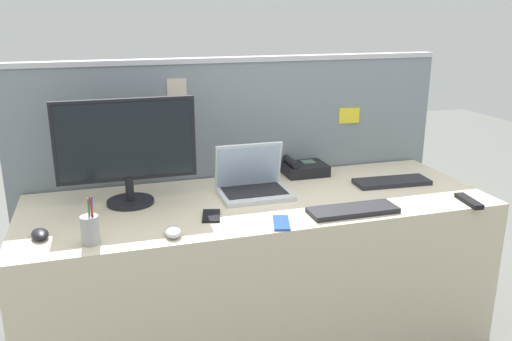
# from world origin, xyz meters

# --- Properties ---
(ground_plane) EXTENTS (10.00, 10.00, 0.00)m
(ground_plane) POSITION_xyz_m (0.00, 0.00, 0.00)
(ground_plane) COLOR slate
(desk) EXTENTS (2.05, 0.74, 0.73)m
(desk) POSITION_xyz_m (0.00, 0.00, 0.36)
(desk) COLOR beige
(desk) RESTS_ON ground_plane
(cubicle_divider) EXTENTS (2.18, 0.08, 1.32)m
(cubicle_divider) POSITION_xyz_m (0.00, 0.41, 0.66)
(cubicle_divider) COLOR gray
(cubicle_divider) RESTS_ON ground_plane
(desktop_monitor) EXTENTS (0.59, 0.20, 0.46)m
(desktop_monitor) POSITION_xyz_m (-0.55, 0.12, 0.98)
(desktop_monitor) COLOR black
(desktop_monitor) RESTS_ON desk
(laptop) EXTENTS (0.32, 0.25, 0.22)m
(laptop) POSITION_xyz_m (-0.01, 0.09, 0.78)
(laptop) COLOR silver
(laptop) RESTS_ON desk
(desk_phone) EXTENTS (0.21, 0.17, 0.09)m
(desk_phone) POSITION_xyz_m (0.33, 0.29, 0.76)
(desk_phone) COLOR black
(desk_phone) RESTS_ON desk
(keyboard_main) EXTENTS (0.38, 0.13, 0.02)m
(keyboard_main) POSITION_xyz_m (0.33, -0.27, 0.74)
(keyboard_main) COLOR #232328
(keyboard_main) RESTS_ON desk
(keyboard_spare) EXTENTS (0.37, 0.15, 0.02)m
(keyboard_spare) POSITION_xyz_m (0.68, 0.02, 0.74)
(keyboard_spare) COLOR #232328
(keyboard_spare) RESTS_ON desk
(computer_mouse_right_hand) EXTENTS (0.08, 0.11, 0.03)m
(computer_mouse_right_hand) POSITION_xyz_m (-0.90, -0.16, 0.74)
(computer_mouse_right_hand) COLOR black
(computer_mouse_right_hand) RESTS_ON desk
(computer_mouse_left_hand) EXTENTS (0.07, 0.10, 0.03)m
(computer_mouse_left_hand) POSITION_xyz_m (-0.43, -0.29, 0.74)
(computer_mouse_left_hand) COLOR #B2B5BC
(computer_mouse_left_hand) RESTS_ON desk
(pen_cup) EXTENTS (0.06, 0.06, 0.18)m
(pen_cup) POSITION_xyz_m (-0.72, -0.27, 0.78)
(pen_cup) COLOR #99999E
(pen_cup) RESTS_ON desk
(cell_phone_black_slab) EXTENTS (0.10, 0.14, 0.01)m
(cell_phone_black_slab) POSITION_xyz_m (-0.25, -0.14, 0.73)
(cell_phone_black_slab) COLOR black
(cell_phone_black_slab) RESTS_ON desk
(cell_phone_blue_case) EXTENTS (0.10, 0.16, 0.01)m
(cell_phone_blue_case) POSITION_xyz_m (-0.00, -0.29, 0.73)
(cell_phone_blue_case) COLOR blue
(cell_phone_blue_case) RESTS_ON desk
(tv_remote) EXTENTS (0.07, 0.17, 0.02)m
(tv_remote) POSITION_xyz_m (0.86, -0.31, 0.74)
(tv_remote) COLOR black
(tv_remote) RESTS_ON desk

